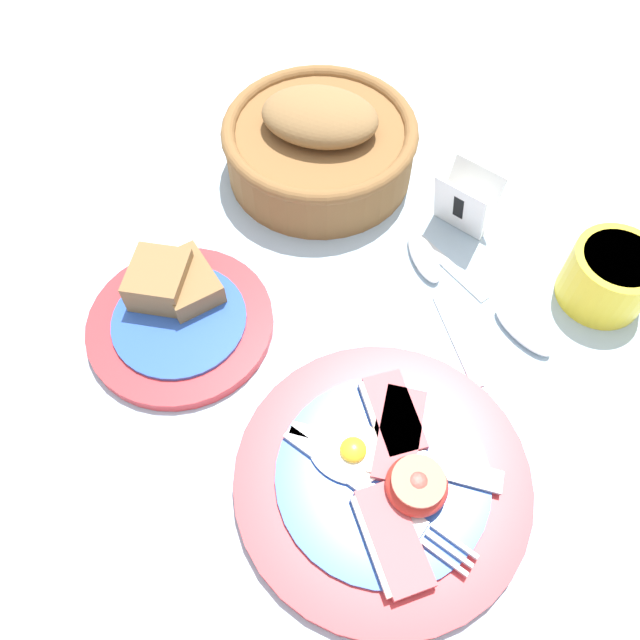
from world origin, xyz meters
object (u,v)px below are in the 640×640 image
bread_plate (178,311)px  teaspoon_near_cup (431,277)px  sugar_cup (610,276)px  number_card (465,202)px  breakfast_plate (384,476)px  teaspoon_by_saucer (503,313)px  bread_basket (320,143)px

bread_plate → teaspoon_near_cup: (0.20, 0.17, -0.01)m
sugar_cup → number_card: (-0.16, 0.02, 0.00)m
sugar_cup → teaspoon_near_cup: sugar_cup is taller
breakfast_plate → number_card: (-0.06, 0.30, 0.03)m
teaspoon_near_cup → teaspoon_by_saucer: bearing=-138.7°
teaspoon_by_saucer → teaspoon_near_cup: size_ratio=1.23×
number_card → teaspoon_by_saucer: number_card is taller
bread_basket → sugar_cup: bearing=-2.2°
number_card → teaspoon_near_cup: 0.09m
breakfast_plate → bread_plate: size_ratio=1.38×
bread_plate → sugar_cup: size_ratio=2.13×
bread_plate → bread_basket: (0.02, 0.25, 0.03)m
bread_plate → teaspoon_by_saucer: size_ratio=0.99×
number_card → breakfast_plate: bearing=-70.4°
teaspoon_by_saucer → teaspoon_near_cup: same height
sugar_cup → bread_basket: size_ratio=0.39×
sugar_cup → bread_basket: (-0.34, 0.01, 0.01)m
bread_plate → teaspoon_by_saucer: (0.28, 0.16, -0.01)m
teaspoon_by_saucer → breakfast_plate: bearing=-74.6°
teaspoon_by_saucer → teaspoon_near_cup: 0.08m
bread_basket → teaspoon_near_cup: bearing=-24.2°
sugar_cup → teaspoon_near_cup: bearing=-156.8°
number_card → teaspoon_by_saucer: 0.13m
breakfast_plate → teaspoon_near_cup: size_ratio=1.70×
breakfast_plate → teaspoon_by_saucer: size_ratio=1.38×
teaspoon_near_cup → bread_basket: bearing=20.8°
sugar_cup → bread_plate: bearing=-146.3°
bread_plate → teaspoon_near_cup: bearing=40.6°
bread_plate → bread_basket: bearing=85.9°
bread_plate → number_card: size_ratio=2.50×
bread_basket → teaspoon_by_saucer: bread_basket is taller
bread_basket → bread_plate: bearing=-94.1°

